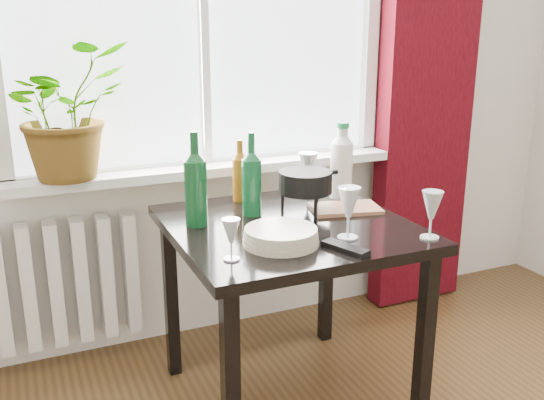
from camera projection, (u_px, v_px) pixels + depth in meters
name	position (u px, v px, depth m)	size (l,w,h in m)	color
windowsill	(211.00, 168.00, 2.68)	(1.72, 0.20, 0.04)	silver
curtain	(429.00, 54.00, 2.95)	(0.50, 0.12, 2.56)	#37050B
radiator	(42.00, 286.00, 2.55)	(0.80, 0.10, 0.55)	white
table	(289.00, 247.00, 2.24)	(0.85, 0.85, 0.74)	black
potted_plant	(65.00, 111.00, 2.36)	(0.48, 0.42, 0.54)	#2C671B
wine_bottle_left	(195.00, 178.00, 2.15)	(0.08, 0.08, 0.35)	#0B3D1A
wine_bottle_right	(252.00, 174.00, 2.27)	(0.07, 0.07, 0.32)	#0E4A24
bottle_amber	(240.00, 170.00, 2.46)	(0.06, 0.06, 0.26)	brown
cleaning_bottle	(342.00, 159.00, 2.50)	(0.09, 0.09, 0.32)	silver
wineglass_front_right	(348.00, 212.00, 2.04)	(0.08, 0.08, 0.18)	silver
wineglass_far_right	(431.00, 214.00, 2.04)	(0.07, 0.07, 0.17)	#B7BFC5
wineglass_back_center	(308.00, 174.00, 2.52)	(0.08, 0.08, 0.20)	silver
wineglass_back_left	(197.00, 188.00, 2.40)	(0.06, 0.06, 0.15)	silver
wineglass_front_left	(231.00, 239.00, 1.86)	(0.06, 0.06, 0.14)	silver
plate_stack	(281.00, 236.00, 2.00)	(0.25, 0.25, 0.05)	beige
fondue_pot	(305.00, 191.00, 2.33)	(0.24, 0.21, 0.16)	black
tv_remote	(345.00, 248.00, 1.95)	(0.05, 0.17, 0.02)	black
cutting_board	(345.00, 208.00, 2.37)	(0.26, 0.17, 0.01)	#9E6647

